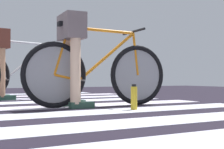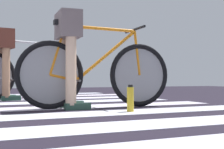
{
  "view_description": "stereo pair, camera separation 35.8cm",
  "coord_description": "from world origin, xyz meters",
  "px_view_note": "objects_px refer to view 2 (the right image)",
  "views": [
    {
      "loc": [
        -0.52,
        -3.77,
        0.34
      ],
      "look_at": [
        1.33,
        -0.39,
        0.38
      ],
      "focal_mm": 52.55,
      "sensor_mm": 36.0,
      "label": 1
    },
    {
      "loc": [
        -0.16,
        -3.77,
        0.34
      ],
      "look_at": [
        1.33,
        -0.39,
        0.38
      ],
      "focal_mm": 52.55,
      "sensor_mm": 36.0,
      "label": 2
    }
  ],
  "objects_px": {
    "bicycle_1_of_3": "(97,72)",
    "bicycle_3_of_3": "(25,74)",
    "cyclist_1_of_3": "(68,46)",
    "cyclist_3_of_3": "(4,55)",
    "water_bottle": "(130,99)"
  },
  "relations": [
    {
      "from": "bicycle_1_of_3",
      "to": "cyclist_3_of_3",
      "type": "distance_m",
      "value": 1.88
    },
    {
      "from": "bicycle_1_of_3",
      "to": "cyclist_3_of_3",
      "type": "xyz_separation_m",
      "value": [
        -0.79,
        1.68,
        0.28
      ]
    },
    {
      "from": "cyclist_1_of_3",
      "to": "cyclist_3_of_3",
      "type": "xyz_separation_m",
      "value": [
        -0.48,
        1.66,
        0.01
      ]
    },
    {
      "from": "cyclist_1_of_3",
      "to": "water_bottle",
      "type": "bearing_deg",
      "value": -47.04
    },
    {
      "from": "cyclist_1_of_3",
      "to": "bicycle_3_of_3",
      "type": "xyz_separation_m",
      "value": [
        -0.17,
        1.7,
        -0.28
      ]
    },
    {
      "from": "cyclist_3_of_3",
      "to": "cyclist_1_of_3",
      "type": "bearing_deg",
      "value": -80.49
    },
    {
      "from": "cyclist_3_of_3",
      "to": "bicycle_3_of_3",
      "type": "bearing_deg",
      "value": 0.0
    },
    {
      "from": "bicycle_1_of_3",
      "to": "bicycle_3_of_3",
      "type": "xyz_separation_m",
      "value": [
        -0.48,
        1.72,
        0.0
      ]
    },
    {
      "from": "bicycle_1_of_3",
      "to": "bicycle_3_of_3",
      "type": "height_order",
      "value": "same"
    },
    {
      "from": "bicycle_1_of_3",
      "to": "bicycle_3_of_3",
      "type": "relative_size",
      "value": 1.0
    },
    {
      "from": "cyclist_1_of_3",
      "to": "cyclist_3_of_3",
      "type": "height_order",
      "value": "cyclist_3_of_3"
    },
    {
      "from": "bicycle_3_of_3",
      "to": "cyclist_3_of_3",
      "type": "bearing_deg",
      "value": -180.0
    },
    {
      "from": "cyclist_3_of_3",
      "to": "water_bottle",
      "type": "height_order",
      "value": "cyclist_3_of_3"
    },
    {
      "from": "bicycle_3_of_3",
      "to": "cyclist_3_of_3",
      "type": "relative_size",
      "value": 1.68
    },
    {
      "from": "bicycle_3_of_3",
      "to": "water_bottle",
      "type": "distance_m",
      "value": 2.35
    }
  ]
}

